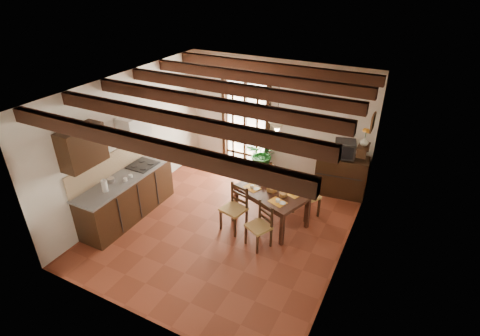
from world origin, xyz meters
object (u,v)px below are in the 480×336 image
Objects in this scene: dining_table at (272,195)px; chair_far_right at (306,203)px; sideboard at (341,175)px; potted_plant at (263,155)px; kitchen_counter at (127,196)px; chair_far_left at (281,190)px; chair_near_left at (234,216)px; crt_tv at (345,149)px; chair_near_right at (259,233)px; pendant_lamp at (277,125)px.

chair_far_right is at bearing 64.13° from dining_table.
potted_plant is (-1.88, -0.06, 0.11)m from sideboard.
kitchen_counter reaches higher than chair_far_left.
chair_near_left is 1.38m from chair_far_left.
kitchen_counter reaches higher than crt_tv.
sideboard reaches higher than dining_table.
chair_near_right is at bearing -67.31° from potted_plant.
dining_table is at bearing 75.98° from chair_far_right.
chair_near_left is 2.70m from sideboard.
chair_far_left reaches higher than chair_far_right.
chair_near_left is 1.54m from chair_far_right.
dining_table is 1.61× the size of chair_far_left.
chair_far_left is at bearing -153.04° from crt_tv.
pendant_lamp is (0.91, -1.52, 1.51)m from potted_plant.
potted_plant is 2.33m from pendant_lamp.
chair_near_left is at bearing -131.10° from pendant_lamp.
crt_tv is (0.41, 1.14, 0.82)m from chair_far_right.
dining_table is at bearing -134.01° from crt_tv.
pendant_lamp is (-0.55, -0.44, 1.78)m from chair_far_right.
sideboard is 0.51× the size of potted_plant.
kitchen_counter reaches higher than chair_far_right.
sideboard is at bearing 1.88° from potted_plant.
dining_table is 2.00m from crt_tv.
kitchen_counter reaches higher than chair_near_right.
kitchen_counter is at bearing -155.22° from pendant_lamp.
chair_far_left is (-0.17, 1.53, 0.03)m from chair_near_right.
chair_far_left is 1.91× the size of crt_tv.
pendant_lamp is at bearing 70.12° from chair_far_right.
crt_tv reaches higher than sideboard.
chair_near_left reaches higher than dining_table.
sideboard is (0.41, 1.15, 0.17)m from chair_far_right.
chair_near_left is at bearing 95.52° from chair_far_left.
chair_near_right is (2.77, 0.37, -0.20)m from kitchen_counter.
sideboard is at bearing -78.16° from chair_far_right.
potted_plant is (1.77, 2.76, 0.10)m from kitchen_counter.
chair_far_right is 1.12× the size of pendant_lamp.
kitchen_counter reaches higher than dining_table.
kitchen_counter is at bearing 61.56° from chair_far_left.
chair_far_right is at bearing -124.09° from crt_tv.
dining_table is at bearing 22.99° from kitchen_counter.
chair_near_right is 2.73m from crt_tv.
pendant_lamp is (-0.96, -1.59, 1.61)m from sideboard.
chair_far_right reaches higher than dining_table.
pendant_lamp is at bearing -135.55° from crt_tv.
dining_table is (2.68, 1.14, 0.17)m from kitchen_counter.
pendant_lamp reaches higher than chair_far_right.
crt_tv reaches higher than chair_far_left.
dining_table is at bearing 57.36° from chair_near_left.
chair_near_right reaches higher than dining_table.
chair_far_right is 0.86× the size of sideboard.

